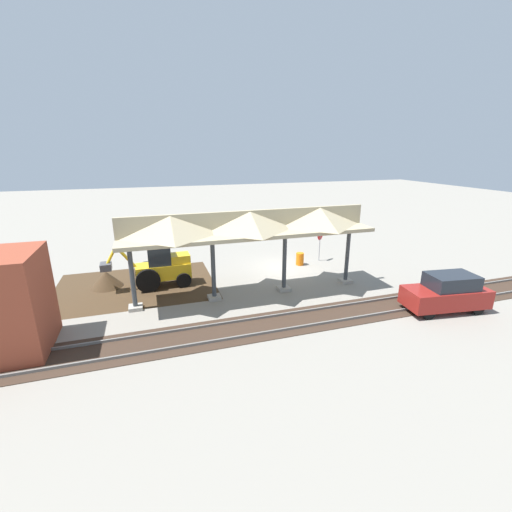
{
  "coord_description": "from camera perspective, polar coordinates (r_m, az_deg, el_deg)",
  "views": [
    {
      "loc": [
        8.81,
        21.25,
        8.02
      ],
      "look_at": [
        2.53,
        1.64,
        1.6
      ],
      "focal_mm": 24.0,
      "sensor_mm": 36.0,
      "label": 1
    }
  ],
  "objects": [
    {
      "name": "rail_tracks",
      "position": [
        18.14,
        13.62,
        -9.35
      ],
      "size": [
        60.0,
        2.58,
        0.15
      ],
      "color": "slate",
      "rests_on": "ground"
    },
    {
      "name": "platform_canopy",
      "position": [
        18.64,
        -1.05,
        5.39
      ],
      "size": [
        13.76,
        3.2,
        4.9
      ],
      "color": "#9E998E",
      "rests_on": "ground"
    },
    {
      "name": "dirt_work_zone",
      "position": [
        22.35,
        -19.33,
        -4.73
      ],
      "size": [
        9.36,
        7.0,
        0.01
      ],
      "primitive_type": "cube",
      "color": "#42301E",
      "rests_on": "ground"
    },
    {
      "name": "backhoe",
      "position": [
        21.49,
        -15.59,
        -1.65
      ],
      "size": [
        5.1,
        1.77,
        2.82
      ],
      "color": "yellow",
      "rests_on": "ground"
    },
    {
      "name": "dirt_mound",
      "position": [
        22.89,
        -23.52,
        -4.71
      ],
      "size": [
        3.82,
        3.82,
        2.0
      ],
      "primitive_type": "cone",
      "color": "#42301E",
      "rests_on": "ground"
    },
    {
      "name": "stop_sign",
      "position": [
        25.79,
        10.61,
        2.85
      ],
      "size": [
        0.65,
        0.44,
        2.37
      ],
      "color": "gray",
      "rests_on": "ground"
    },
    {
      "name": "ground_plane",
      "position": [
        24.36,
        4.49,
        -1.96
      ],
      "size": [
        120.0,
        120.0,
        0.0
      ],
      "primitive_type": "plane",
      "color": "gray"
    },
    {
      "name": "traffic_barrel",
      "position": [
        24.96,
        7.32,
        -0.49
      ],
      "size": [
        0.56,
        0.56,
        0.9
      ],
      "primitive_type": "cylinder",
      "color": "orange",
      "rests_on": "ground"
    },
    {
      "name": "distant_parked_car",
      "position": [
        20.21,
        29.19,
        -5.38
      ],
      "size": [
        4.39,
        2.28,
        1.98
      ],
      "color": "maroon",
      "rests_on": "ground"
    }
  ]
}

